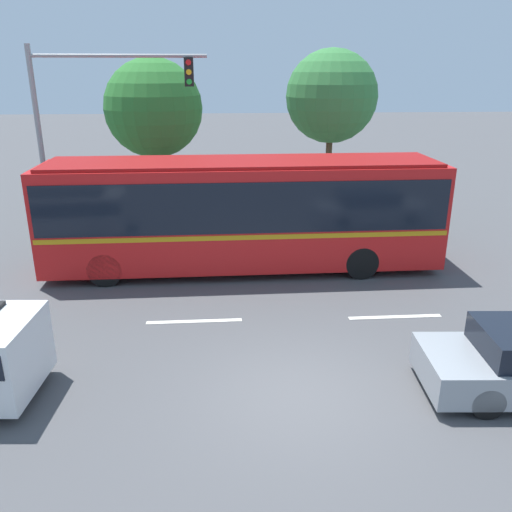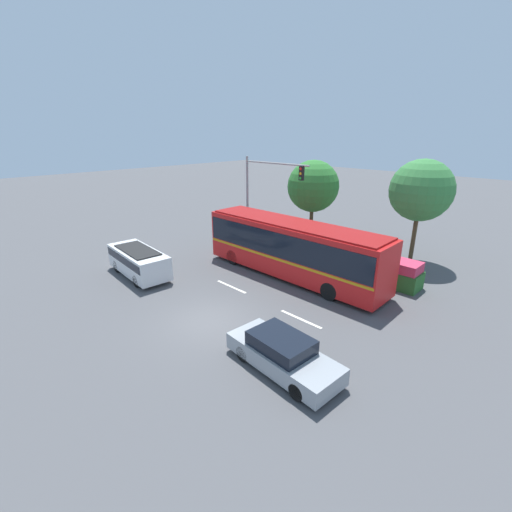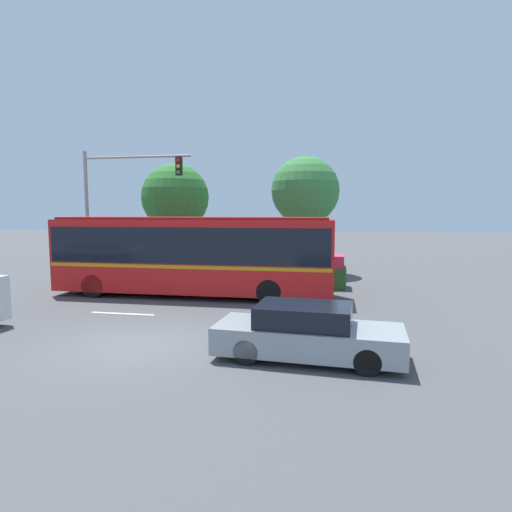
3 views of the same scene
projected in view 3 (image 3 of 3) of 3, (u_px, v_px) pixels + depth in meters
ground_plane at (135, 345)px, 11.85m from camera, size 140.00×140.00×0.00m
city_bus at (193, 251)px, 18.60m from camera, size 12.12×2.68×3.43m
sedan_foreground at (307, 333)px, 10.68m from camera, size 4.73×2.10×1.37m
traffic_light_pole at (113, 195)px, 22.00m from camera, size 5.79×0.24×6.76m
flowering_hedge at (236, 269)px, 21.57m from camera, size 10.82×1.45×1.58m
street_tree_left at (175, 197)px, 25.27m from camera, size 3.94×3.94×6.48m
street_tree_centre at (305, 191)px, 25.13m from camera, size 3.99×3.99×6.88m
lane_stripe_near at (123, 314)px, 15.45m from camera, size 2.40×0.16×0.01m
lane_stripe_mid at (262, 321)px, 14.39m from camera, size 2.40×0.16×0.01m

